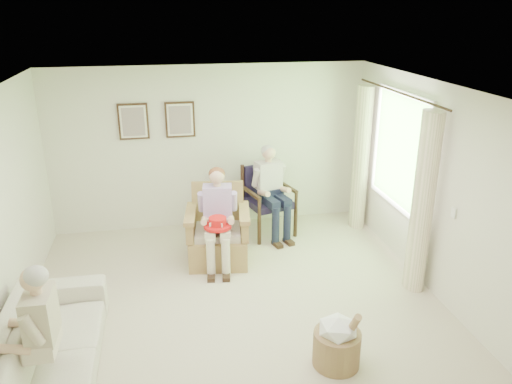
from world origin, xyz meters
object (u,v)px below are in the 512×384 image
Objects in this scene: wood_armchair at (268,197)px; person_wicker at (218,211)px; person_dark at (270,185)px; hatbox at (337,341)px; sofa at (49,348)px; wicker_armchair at (218,238)px; red_hat at (218,224)px; person_sofa at (36,328)px.

person_wicker is (-0.90, -0.97, 0.22)m from wood_armchair.
person_dark is 3.16m from hatbox.
sofa is 1.67× the size of person_wicker.
wood_armchair is 1.52× the size of hatbox.
person_wicker is (-0.00, -0.14, 0.46)m from wicker_armchair.
wicker_armchair is 0.76× the size of person_dark.
red_hat is at bearing 114.01° from hatbox.
wood_armchair is at bearing 51.38° from red_hat.
red_hat is at bearing 138.21° from person_sofa.
person_sofa is 1.85× the size of hatbox.
wicker_armchair is 0.51m from red_hat.
sofa is at bearing -136.72° from red_hat.
person_dark is 4.11m from person_sofa.
wicker_armchair reaches higher than red_hat.
wood_armchair is (0.90, 0.83, 0.25)m from wicker_armchair.
hatbox is at bearing -62.02° from wicker_armchair.
person_wicker is at bearing 140.38° from person_sofa.
person_sofa is at bearing -146.52° from wood_armchair.
red_hat is at bearing -144.00° from wood_armchair.
sofa is at bearing -150.89° from person_dark.
hatbox is (0.00, -3.10, -0.57)m from person_dark.
wicker_armchair is 2.82m from sofa.
wood_armchair is 0.31m from person_dark.
wood_armchair is at bearing 50.31° from wicker_armchair.
person_wicker reaches higher than sofa.
wicker_armchair is 1.52× the size of hatbox.
red_hat is (-0.94, -0.99, -0.13)m from person_dark.
sofa is 6.12× the size of red_hat.
person_sofa is 2.84m from hatbox.
person_wicker is at bearing -148.29° from wood_armchair.
person_dark reaches higher than sofa.
wood_armchair is 1.50m from red_hat.
wood_armchair is 0.78× the size of person_wicker.
wood_armchair is 1.34m from person_wicker.
person_sofa is 2.75m from red_hat.
red_hat is (1.86, 1.75, 0.38)m from sofa.
red_hat is at bearing -148.63° from person_dark.
person_wicker is 0.22m from red_hat.
sofa is 3.23× the size of hatbox.
hatbox is (0.00, -3.28, -0.31)m from wood_armchair.
person_sofa is at bearing 180.00° from sofa.
wicker_armchair is 1.25m from wood_armchair.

